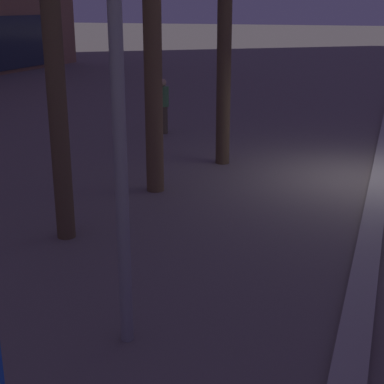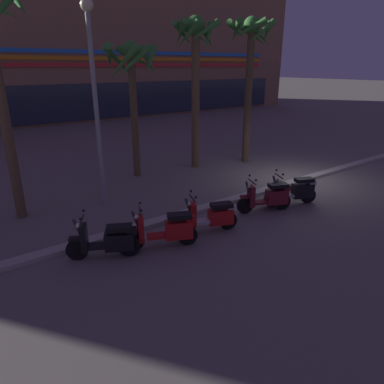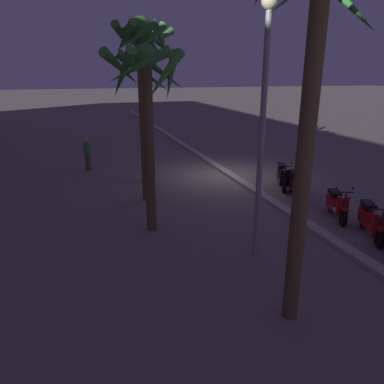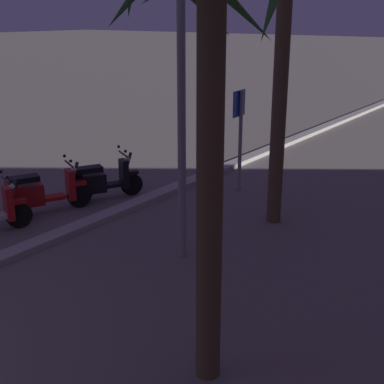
{
  "view_description": "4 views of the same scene",
  "coord_description": "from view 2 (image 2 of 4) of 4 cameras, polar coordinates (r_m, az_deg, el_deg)",
  "views": [
    {
      "loc": [
        -12.36,
        -0.35,
        3.53
      ],
      "look_at": [
        -5.64,
        2.01,
        1.24
      ],
      "focal_mm": 54.35,
      "sensor_mm": 36.0,
      "label": 1
    },
    {
      "loc": [
        -11.34,
        -8.23,
        4.34
      ],
      "look_at": [
        -5.78,
        -0.66,
        0.92
      ],
      "focal_mm": 32.7,
      "sensor_mm": 36.0,
      "label": 2
    },
    {
      "loc": [
        -14.91,
        6.3,
        4.48
      ],
      "look_at": [
        -5.29,
        3.27,
        1.18
      ],
      "focal_mm": 34.24,
      "sensor_mm": 36.0,
      "label": 3
    },
    {
      "loc": [
        -0.48,
        7.43,
        4.09
      ],
      "look_at": [
        -7.96,
        1.91,
        0.96
      ],
      "focal_mm": 49.76,
      "sensor_mm": 36.0,
      "label": 4
    }
  ],
  "objects": [
    {
      "name": "pedestrian_by_palm_tree",
      "position": [
        20.4,
        8.94,
        9.79
      ],
      "size": [
        0.34,
        0.34,
        1.56
      ],
      "color": "brown",
      "rests_on": "ground"
    },
    {
      "name": "palm_tree_far_corner",
      "position": [
        14.2,
        -9.75,
        18.48
      ],
      "size": [
        2.42,
        2.41,
        5.2
      ],
      "color": "brown",
      "rests_on": "ground"
    },
    {
      "name": "ground_plane",
      "position": [
        14.67,
        16.92,
        1.89
      ],
      "size": [
        200.0,
        200.0,
        0.0
      ],
      "primitive_type": "plane",
      "color": "slate"
    },
    {
      "name": "palm_tree_by_mall_entrance",
      "position": [
        15.31,
        0.56,
        21.11
      ],
      "size": [
        1.92,
        1.9,
        6.21
      ],
      "color": "brown",
      "rests_on": "ground"
    },
    {
      "name": "palm_tree_mid_walkway",
      "position": [
        16.44,
        9.51,
        21.31
      ],
      "size": [
        2.17,
        2.17,
        6.29
      ],
      "color": "brown",
      "rests_on": "ground"
    },
    {
      "name": "scooter_red_tail_end",
      "position": [
        9.61,
        3.24,
        -3.98
      ],
      "size": [
        1.64,
        0.83,
        1.17
      ],
      "color": "black",
      "rests_on": "ground"
    },
    {
      "name": "mall_facade_backdrop",
      "position": [
        36.29,
        -23.87,
        20.84
      ],
      "size": [
        47.99,
        14.93,
        11.77
      ],
      "color": "#9E7051",
      "rests_on": "ground"
    },
    {
      "name": "scooter_black_mid_front",
      "position": [
        8.56,
        -13.49,
        -7.69
      ],
      "size": [
        1.57,
        0.93,
        1.17
      ],
      "color": "black",
      "rests_on": "ground"
    },
    {
      "name": "scooter_black_lead_nearest",
      "position": [
        11.92,
        16.44,
        0.19
      ],
      "size": [
        1.7,
        0.92,
        1.17
      ],
      "color": "black",
      "rests_on": "ground"
    },
    {
      "name": "curb_strip",
      "position": [
        14.55,
        17.52,
        1.93
      ],
      "size": [
        60.0,
        0.36,
        0.12
      ],
      "primitive_type": "cube",
      "color": "#ADA89E",
      "rests_on": "ground"
    },
    {
      "name": "street_lamp",
      "position": [
        11.2,
        -15.68,
        16.31
      ],
      "size": [
        0.36,
        0.36,
        6.09
      ],
      "color": "#939399",
      "rests_on": "ground"
    },
    {
      "name": "scooter_maroon_mid_rear",
      "position": [
        11.17,
        12.42,
        -0.79
      ],
      "size": [
        1.7,
        0.87,
        1.17
      ],
      "color": "black",
      "rests_on": "ground"
    },
    {
      "name": "scooter_red_far_back",
      "position": [
        8.81,
        -4.05,
        -6.15
      ],
      "size": [
        1.73,
        0.95,
        1.17
      ],
      "color": "black",
      "rests_on": "ground"
    }
  ]
}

